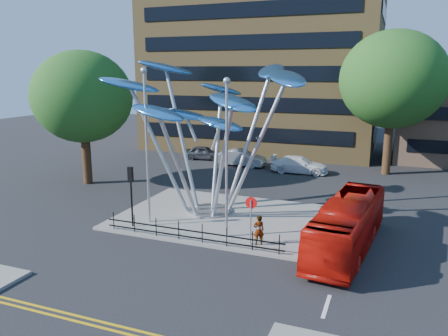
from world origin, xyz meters
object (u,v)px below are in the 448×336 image
at_px(traffic_light_island, 131,184).
at_px(street_lamp_left, 146,133).
at_px(pedestrian, 259,230).
at_px(leaf_sculpture, 209,103).
at_px(parked_car_mid, 241,158).
at_px(no_entry_sign_island, 251,212).
at_px(parked_car_left, 204,153).
at_px(tree_left, 82,97).
at_px(parked_car_right, 300,165).
at_px(red_bus, 348,225).
at_px(tree_right, 393,80).
at_px(street_lamp_right, 227,144).

bearing_deg(traffic_light_island, street_lamp_left, 63.43).
distance_m(street_lamp_left, pedestrian, 8.29).
relative_size(leaf_sculpture, parked_car_mid, 2.71).
height_order(no_entry_sign_island, pedestrian, no_entry_sign_island).
xyz_separation_m(no_entry_sign_island, parked_car_left, (-11.27, 19.58, -1.13)).
xyz_separation_m(tree_left, street_lamp_left, (9.50, -6.50, -1.44)).
distance_m(no_entry_sign_island, parked_car_right, 17.24).
xyz_separation_m(red_bus, parked_car_mid, (-11.37, 16.60, -0.52)).
relative_size(tree_right, red_bus, 1.31).
bearing_deg(no_entry_sign_island, parked_car_mid, 110.62).
bearing_deg(parked_car_mid, no_entry_sign_island, -158.02).
bearing_deg(parked_car_mid, tree_left, 140.03).
bearing_deg(street_lamp_right, parked_car_mid, 106.75).
bearing_deg(red_bus, parked_car_right, 115.82).
relative_size(tree_right, street_lamp_right, 1.46).
relative_size(leaf_sculpture, traffic_light_island, 3.71).
height_order(tree_left, traffic_light_island, tree_left).
height_order(leaf_sculpture, red_bus, leaf_sculpture).
xyz_separation_m(parked_car_mid, parked_car_right, (5.71, -0.81, -0.05)).
height_order(leaf_sculpture, street_lamp_right, leaf_sculpture).
bearing_deg(pedestrian, parked_car_right, -114.78).
bearing_deg(tree_left, parked_car_right, 32.96).
bearing_deg(street_lamp_right, traffic_light_island, -174.81).
height_order(street_lamp_right, red_bus, street_lamp_right).
bearing_deg(no_entry_sign_island, traffic_light_island, -179.87).
relative_size(street_lamp_left, traffic_light_island, 2.57).
height_order(red_bus, parked_car_left, red_bus).
bearing_deg(tree_right, traffic_light_island, -123.69).
height_order(tree_left, red_bus, tree_left).
bearing_deg(parked_car_left, leaf_sculpture, -161.57).
height_order(no_entry_sign_island, red_bus, no_entry_sign_island).
xyz_separation_m(street_lamp_right, parked_car_mid, (-5.27, 17.50, -4.32)).
bearing_deg(no_entry_sign_island, street_lamp_right, 162.13).
height_order(tree_right, traffic_light_island, tree_right).
distance_m(traffic_light_island, parked_car_mid, 18.10).
bearing_deg(leaf_sculpture, parked_car_left, 115.04).
bearing_deg(parked_car_mid, red_bus, -144.25).
relative_size(traffic_light_island, red_bus, 0.37).
distance_m(no_entry_sign_island, parked_car_mid, 19.24).
bearing_deg(no_entry_sign_island, red_bus, 16.69).
relative_size(tree_right, traffic_light_island, 3.54).
bearing_deg(street_lamp_right, parked_car_right, 88.50).
relative_size(tree_left, traffic_light_island, 3.01).
distance_m(street_lamp_left, no_entry_sign_island, 7.47).
bearing_deg(parked_car_left, parked_car_right, -109.89).
xyz_separation_m(tree_right, red_bus, (-1.40, -18.10, -6.75)).
bearing_deg(parked_car_mid, tree_right, -81.95).
xyz_separation_m(tree_left, traffic_light_island, (9.00, -7.50, -4.18)).
xyz_separation_m(pedestrian, parked_car_mid, (-7.20, 18.00, -0.15)).
bearing_deg(street_lamp_right, red_bus, 8.35).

